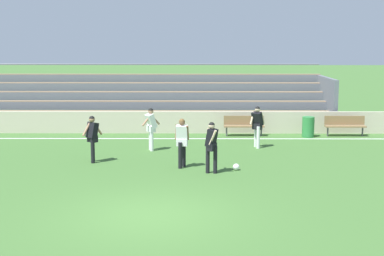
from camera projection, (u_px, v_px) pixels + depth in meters
The scene contains 13 objects.
ground_plane at pixel (150, 215), 13.52m from camera, with size 160.00×160.00×0.00m, color #3D662D.
field_line_sideline at pixel (170, 139), 23.96m from camera, with size 44.00×0.12×0.01m, color white.
sideline_wall at pixel (172, 122), 25.29m from camera, with size 48.00×0.16×1.01m, color beige.
bleacher_stand at pixel (115, 99), 27.87m from camera, with size 21.65×4.34×2.99m.
bench_centre_sideline at pixel (345, 124), 24.55m from camera, with size 1.80×0.40×0.90m.
bench_near_wall_gap at pixel (244, 124), 24.58m from camera, with size 1.80×0.40×0.90m.
trash_bin at pixel (308, 127), 24.31m from camera, with size 0.54×0.54×0.91m, color #2D7F3D.
player_dark_pressing_high at pixel (212, 143), 17.62m from camera, with size 0.46×0.59×1.68m.
player_white_on_ball at pixel (182, 139), 18.41m from camera, with size 0.49×0.39×1.68m.
player_dark_wide_left at pixel (257, 123), 21.84m from camera, with size 0.65×0.52×1.67m.
player_dark_wide_right at pixel (92, 135), 19.21m from camera, with size 0.68×0.51×1.66m.
player_white_overlapping at pixel (151, 125), 21.27m from camera, with size 0.69×0.53×1.67m.
soccer_ball at pixel (236, 167), 18.18m from camera, with size 0.22×0.22×0.22m, color white.
Camera 1 is at (1.14, -12.99, 4.30)m, focal length 51.18 mm.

